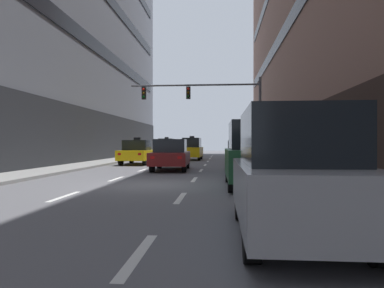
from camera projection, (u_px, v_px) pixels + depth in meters
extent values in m
plane|color=slate|center=(145.00, 185.00, 12.90)|extent=(120.00, 120.00, 0.00)
cube|color=gray|center=(321.00, 184.00, 12.38)|extent=(2.53, 80.00, 0.14)
cube|color=silver|center=(64.00, 196.00, 10.05)|extent=(0.16, 2.00, 0.01)
cube|color=silver|center=(116.00, 179.00, 15.03)|extent=(0.16, 2.00, 0.01)
cube|color=silver|center=(142.00, 170.00, 20.01)|extent=(0.16, 2.00, 0.01)
cube|color=silver|center=(158.00, 165.00, 25.00)|extent=(0.16, 2.00, 0.01)
cube|color=silver|center=(169.00, 161.00, 29.98)|extent=(0.16, 2.00, 0.01)
cube|color=silver|center=(176.00, 159.00, 34.96)|extent=(0.16, 2.00, 0.01)
cube|color=silver|center=(182.00, 157.00, 39.94)|extent=(0.16, 2.00, 0.01)
cube|color=silver|center=(186.00, 155.00, 44.93)|extent=(0.16, 2.00, 0.01)
cube|color=silver|center=(138.00, 254.00, 4.79)|extent=(0.16, 2.00, 0.01)
cube|color=silver|center=(181.00, 198.00, 9.77)|extent=(0.16, 2.00, 0.01)
cube|color=silver|center=(194.00, 179.00, 14.76)|extent=(0.16, 2.00, 0.01)
cube|color=silver|center=(201.00, 170.00, 19.74)|extent=(0.16, 2.00, 0.01)
cube|color=silver|center=(205.00, 165.00, 24.72)|extent=(0.16, 2.00, 0.01)
cube|color=silver|center=(208.00, 161.00, 29.70)|extent=(0.16, 2.00, 0.01)
cube|color=silver|center=(210.00, 159.00, 34.69)|extent=(0.16, 2.00, 0.01)
cube|color=silver|center=(211.00, 157.00, 39.67)|extent=(0.16, 2.00, 0.01)
cube|color=silver|center=(212.00, 155.00, 44.65)|extent=(0.16, 2.00, 0.01)
cylinder|color=black|center=(159.00, 163.00, 21.35)|extent=(0.26, 0.70, 0.70)
cylinder|color=black|center=(187.00, 163.00, 21.28)|extent=(0.26, 0.70, 0.70)
cylinder|color=black|center=(152.00, 166.00, 18.51)|extent=(0.26, 0.70, 0.70)
cylinder|color=black|center=(184.00, 166.00, 18.43)|extent=(0.26, 0.70, 0.70)
cube|color=maroon|center=(171.00, 158.00, 19.89)|extent=(2.11, 4.71, 0.67)
cube|color=black|center=(170.00, 146.00, 19.68)|extent=(1.76, 2.06, 0.72)
cube|color=white|center=(164.00, 155.00, 22.20)|extent=(0.21, 0.09, 0.15)
cube|color=red|center=(153.00, 158.00, 17.65)|extent=(0.21, 0.09, 0.15)
cube|color=white|center=(186.00, 155.00, 22.14)|extent=(0.21, 0.09, 0.15)
cube|color=red|center=(180.00, 158.00, 17.58)|extent=(0.21, 0.09, 0.15)
cylinder|color=black|center=(132.00, 159.00, 27.07)|extent=(0.24, 0.70, 0.70)
cylinder|color=black|center=(153.00, 159.00, 26.91)|extent=(0.24, 0.70, 0.70)
cylinder|color=black|center=(121.00, 160.00, 24.23)|extent=(0.24, 0.70, 0.70)
cylinder|color=black|center=(145.00, 160.00, 24.08)|extent=(0.24, 0.70, 0.70)
cube|color=yellow|center=(138.00, 155.00, 25.57)|extent=(1.98, 4.66, 0.68)
cube|color=black|center=(137.00, 145.00, 25.36)|extent=(1.71, 2.02, 0.72)
cube|color=white|center=(137.00, 152.00, 27.91)|extent=(0.21, 0.09, 0.15)
cube|color=red|center=(119.00, 154.00, 23.36)|extent=(0.21, 0.09, 0.15)
cube|color=white|center=(153.00, 152.00, 27.78)|extent=(0.21, 0.09, 0.15)
cube|color=red|center=(140.00, 154.00, 23.24)|extent=(0.21, 0.09, 0.15)
cube|color=black|center=(137.00, 139.00, 25.36)|extent=(0.47, 0.22, 0.19)
cylinder|color=black|center=(186.00, 156.00, 33.68)|extent=(0.22, 0.63, 0.62)
cylinder|color=black|center=(201.00, 156.00, 33.52)|extent=(0.22, 0.63, 0.62)
cylinder|color=black|center=(182.00, 157.00, 31.15)|extent=(0.22, 0.63, 0.62)
cylinder|color=black|center=(199.00, 157.00, 30.99)|extent=(0.22, 0.63, 0.62)
cube|color=yellow|center=(192.00, 152.00, 32.33)|extent=(1.84, 4.19, 0.85)
cube|color=black|center=(192.00, 143.00, 32.33)|extent=(1.57, 2.49, 0.85)
cube|color=white|center=(188.00, 150.00, 34.42)|extent=(0.19, 0.08, 0.13)
cube|color=red|center=(182.00, 151.00, 30.37)|extent=(0.19, 0.08, 0.13)
cube|color=white|center=(200.00, 150.00, 34.29)|extent=(0.19, 0.08, 0.13)
cube|color=red|center=(197.00, 151.00, 30.24)|extent=(0.19, 0.08, 0.13)
cube|color=black|center=(192.00, 137.00, 32.33)|extent=(0.42, 0.20, 0.17)
cylinder|color=black|center=(162.00, 154.00, 40.94)|extent=(0.22, 0.63, 0.63)
cylinder|color=black|center=(175.00, 154.00, 40.83)|extent=(0.22, 0.63, 0.63)
cylinder|color=black|center=(158.00, 154.00, 38.36)|extent=(0.22, 0.63, 0.63)
cylinder|color=black|center=(172.00, 154.00, 38.25)|extent=(0.22, 0.63, 0.63)
cube|color=yellow|center=(167.00, 150.00, 39.60)|extent=(1.81, 4.23, 0.86)
cube|color=black|center=(167.00, 142.00, 39.60)|extent=(1.56, 2.51, 0.86)
cube|color=white|center=(164.00, 149.00, 41.70)|extent=(0.19, 0.08, 0.13)
cube|color=red|center=(158.00, 149.00, 37.58)|extent=(0.19, 0.08, 0.13)
cube|color=white|center=(174.00, 149.00, 41.62)|extent=(0.19, 0.08, 0.13)
cube|color=red|center=(170.00, 149.00, 37.49)|extent=(0.19, 0.08, 0.13)
cube|color=black|center=(167.00, 138.00, 39.60)|extent=(0.42, 0.20, 0.17)
cylinder|color=black|center=(241.00, 203.00, 7.04)|extent=(0.21, 0.63, 0.63)
cylinder|color=black|center=(320.00, 204.00, 6.91)|extent=(0.21, 0.63, 0.63)
cylinder|color=black|center=(252.00, 238.00, 4.45)|extent=(0.21, 0.63, 0.63)
cylinder|color=black|center=(379.00, 241.00, 4.32)|extent=(0.21, 0.63, 0.63)
cube|color=#B7BABF|center=(293.00, 191.00, 5.68)|extent=(1.78, 4.23, 0.87)
cube|color=black|center=(293.00, 137.00, 5.68)|extent=(1.54, 2.50, 0.87)
cube|color=white|center=(246.00, 171.00, 7.80)|extent=(0.19, 0.08, 0.13)
cube|color=red|center=(272.00, 202.00, 3.66)|extent=(0.19, 0.08, 0.13)
cube|color=white|center=(303.00, 171.00, 7.69)|extent=(0.19, 0.08, 0.13)
cylinder|color=black|center=(229.00, 173.00, 13.72)|extent=(0.24, 0.70, 0.70)
cylinder|color=black|center=(273.00, 174.00, 13.60)|extent=(0.24, 0.70, 0.70)
cylinder|color=black|center=(232.00, 181.00, 10.87)|extent=(0.24, 0.70, 0.70)
cylinder|color=black|center=(288.00, 182.00, 10.75)|extent=(0.24, 0.70, 0.70)
cube|color=#1E512D|center=(255.00, 163.00, 12.23)|extent=(2.01, 4.69, 0.95)
cube|color=black|center=(255.00, 136.00, 12.23)|extent=(1.73, 2.78, 0.95)
cube|color=white|center=(232.00, 156.00, 14.57)|extent=(0.21, 0.09, 0.15)
cube|color=red|center=(239.00, 162.00, 9.99)|extent=(0.21, 0.09, 0.15)
cube|color=white|center=(265.00, 156.00, 14.47)|extent=(0.21, 0.09, 0.15)
cube|color=red|center=(288.00, 162.00, 9.90)|extent=(0.21, 0.09, 0.15)
cylinder|color=black|center=(228.00, 165.00, 19.43)|extent=(0.24, 0.67, 0.66)
cylinder|color=black|center=(258.00, 165.00, 19.25)|extent=(0.24, 0.67, 0.66)
cylinder|color=black|center=(228.00, 168.00, 16.74)|extent=(0.24, 0.67, 0.66)
cylinder|color=black|center=(262.00, 169.00, 16.56)|extent=(0.24, 0.67, 0.66)
cube|color=#1E512D|center=(244.00, 160.00, 18.00)|extent=(1.97, 4.45, 0.64)
cube|color=black|center=(244.00, 147.00, 17.80)|extent=(1.66, 1.95, 0.68)
cube|color=white|center=(231.00, 156.00, 20.22)|extent=(0.20, 0.09, 0.14)
cube|color=red|center=(231.00, 160.00, 15.92)|extent=(0.20, 0.09, 0.14)
cube|color=white|center=(254.00, 157.00, 20.07)|extent=(0.20, 0.09, 0.14)
cube|color=red|center=(260.00, 160.00, 15.78)|extent=(0.20, 0.09, 0.14)
cylinder|color=#4C4C51|center=(260.00, 120.00, 23.76)|extent=(0.18, 0.18, 5.83)
cylinder|color=#4C4C51|center=(195.00, 85.00, 24.12)|extent=(8.80, 0.12, 0.12)
cube|color=black|center=(188.00, 93.00, 24.16)|extent=(0.28, 0.24, 0.84)
sphere|color=red|center=(188.00, 89.00, 24.02)|extent=(0.17, 0.17, 0.17)
sphere|color=#523505|center=(188.00, 93.00, 24.02)|extent=(0.17, 0.17, 0.17)
sphere|color=#073E10|center=(188.00, 96.00, 24.02)|extent=(0.17, 0.17, 0.17)
cube|color=black|center=(144.00, 93.00, 24.41)|extent=(0.28, 0.24, 0.84)
sphere|color=red|center=(143.00, 89.00, 24.27)|extent=(0.17, 0.17, 0.17)
sphere|color=#523505|center=(143.00, 93.00, 24.27)|extent=(0.17, 0.17, 0.17)
sphere|color=#073E10|center=(143.00, 97.00, 24.27)|extent=(0.17, 0.17, 0.17)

